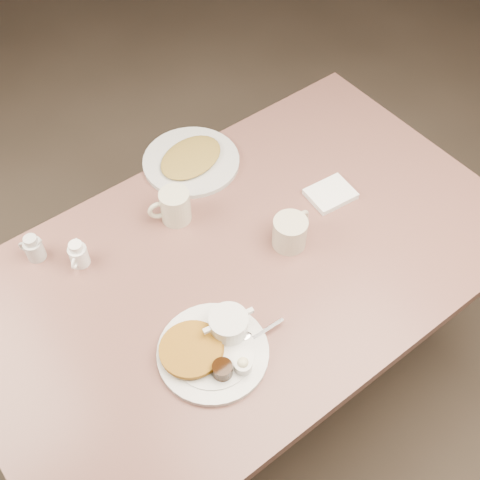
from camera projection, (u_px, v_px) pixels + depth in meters
room at (247, 55)px, 1.12m from camera, size 7.04×8.04×2.84m
diner_table at (244, 295)px, 1.77m from camera, size 1.50×0.90×0.75m
main_plate at (213, 346)px, 1.45m from camera, size 0.35×0.31×0.07m
coffee_mug_near at (291, 231)px, 1.64m from camera, size 0.14×0.11×0.09m
napkin at (330, 194)px, 1.77m from camera, size 0.14×0.12×0.02m
coffee_mug_far at (174, 206)px, 1.69m from camera, size 0.13×0.11×0.10m
creamer_left at (78, 254)px, 1.60m from camera, size 0.07×0.06×0.08m
creamer_right at (34, 248)px, 1.62m from camera, size 0.06×0.07×0.08m
hash_plate at (191, 160)px, 1.85m from camera, size 0.36×0.36×0.04m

